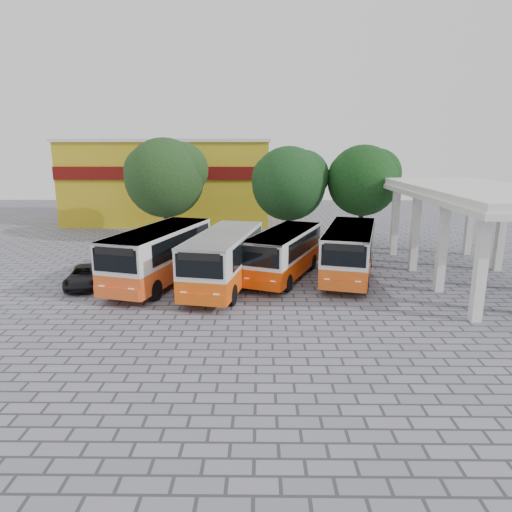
{
  "coord_description": "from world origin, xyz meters",
  "views": [
    {
      "loc": [
        -1.72,
        -21.74,
        7.56
      ],
      "look_at": [
        -1.99,
        3.57,
        1.5
      ],
      "focal_mm": 32.0,
      "sensor_mm": 36.0,
      "label": 1
    }
  ],
  "objects_px": {
    "bus_far_left": "(159,252)",
    "bus_centre_left": "(224,256)",
    "bus_centre_right": "(284,251)",
    "bus_far_right": "(350,249)",
    "parked_car": "(86,276)"
  },
  "relations": [
    {
      "from": "bus_far_left",
      "to": "bus_centre_right",
      "type": "relative_size",
      "value": 1.11
    },
    {
      "from": "bus_far_right",
      "to": "parked_car",
      "type": "relative_size",
      "value": 2.18
    },
    {
      "from": "bus_far_left",
      "to": "bus_far_right",
      "type": "xyz_separation_m",
      "value": [
        10.92,
        1.29,
        -0.07
      ]
    },
    {
      "from": "bus_far_left",
      "to": "bus_centre_left",
      "type": "xyz_separation_m",
      "value": [
        3.7,
        -0.8,
        -0.04
      ]
    },
    {
      "from": "bus_centre_left",
      "to": "bus_centre_right",
      "type": "xyz_separation_m",
      "value": [
        3.38,
        1.96,
        -0.15
      ]
    },
    {
      "from": "parked_car",
      "to": "bus_far_left",
      "type": "bearing_deg",
      "value": -1.9
    },
    {
      "from": "bus_far_left",
      "to": "bus_centre_right",
      "type": "distance_m",
      "value": 7.17
    },
    {
      "from": "bus_far_right",
      "to": "parked_car",
      "type": "distance_m",
      "value": 15.13
    },
    {
      "from": "bus_centre_right",
      "to": "bus_far_left",
      "type": "bearing_deg",
      "value": -149.19
    },
    {
      "from": "bus_centre_right",
      "to": "parked_car",
      "type": "bearing_deg",
      "value": -149.73
    },
    {
      "from": "bus_centre_left",
      "to": "parked_car",
      "type": "relative_size",
      "value": 2.19
    },
    {
      "from": "bus_centre_left",
      "to": "bus_far_right",
      "type": "distance_m",
      "value": 7.51
    },
    {
      "from": "bus_far_left",
      "to": "parked_car",
      "type": "relative_size",
      "value": 2.27
    },
    {
      "from": "bus_far_left",
      "to": "bus_centre_left",
      "type": "distance_m",
      "value": 3.79
    },
    {
      "from": "bus_far_right",
      "to": "bus_far_left",
      "type": "bearing_deg",
      "value": -158.18
    }
  ]
}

